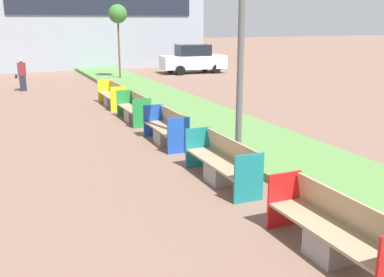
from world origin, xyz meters
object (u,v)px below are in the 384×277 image
at_px(bench_yellow_frame, 113,97).
at_px(sapling_tree_far, 118,15).
at_px(bench_blue_frame, 167,131).
at_px(parked_car_distant, 193,59).
at_px(bench_green_frame, 134,111).
at_px(bench_red_frame, 333,234).
at_px(bench_teal_frame, 222,165).
at_px(pedestrian_walking, 22,75).

height_order(bench_yellow_frame, sapling_tree_far, sapling_tree_far).
xyz_separation_m(bench_blue_frame, parked_car_distant, (7.78, 16.04, 0.55)).
distance_m(bench_green_frame, parked_car_distant, 15.07).
xyz_separation_m(bench_green_frame, sapling_tree_far, (2.31, 10.81, 3.30)).
height_order(bench_red_frame, bench_yellow_frame, same).
bearing_deg(parked_car_distant, bench_teal_frame, -106.44).
xyz_separation_m(bench_red_frame, bench_blue_frame, (-0.00, 6.83, -0.01)).
distance_m(bench_blue_frame, pedestrian_walking, 12.44).
relative_size(bench_teal_frame, bench_blue_frame, 1.15).
bearing_deg(bench_green_frame, pedestrian_walking, 108.98).
bearing_deg(bench_blue_frame, bench_yellow_frame, 89.98).
height_order(bench_red_frame, bench_blue_frame, same).
height_order(bench_blue_frame, pedestrian_walking, pedestrian_walking).
relative_size(sapling_tree_far, parked_car_distant, 0.98).
xyz_separation_m(bench_red_frame, bench_green_frame, (-0.00, 9.98, -0.01)).
xyz_separation_m(bench_red_frame, parked_car_distant, (7.78, 22.87, 0.54)).
bearing_deg(bench_teal_frame, bench_green_frame, 90.03).
bearing_deg(bench_red_frame, bench_blue_frame, 90.03).
bearing_deg(bench_green_frame, bench_yellow_frame, 89.96).
xyz_separation_m(sapling_tree_far, pedestrian_walking, (-5.37, -1.91, -2.87)).
bearing_deg(bench_teal_frame, bench_yellow_frame, 90.01).
bearing_deg(bench_yellow_frame, bench_blue_frame, -90.02).
relative_size(bench_teal_frame, pedestrian_walking, 1.49).
xyz_separation_m(bench_teal_frame, parked_car_distant, (7.78, 19.42, 0.54)).
xyz_separation_m(bench_blue_frame, bench_yellow_frame, (0.00, 6.27, 0.01)).
xyz_separation_m(bench_yellow_frame, pedestrian_walking, (-3.06, 5.78, 0.42)).
distance_m(bench_red_frame, bench_teal_frame, 3.45).
bearing_deg(bench_red_frame, bench_yellow_frame, 90.00).
relative_size(bench_red_frame, sapling_tree_far, 0.55).
distance_m(bench_yellow_frame, pedestrian_walking, 6.55).
bearing_deg(bench_green_frame, sapling_tree_far, 77.91).
height_order(bench_teal_frame, pedestrian_walking, pedestrian_walking).
height_order(bench_red_frame, pedestrian_walking, pedestrian_walking).
height_order(bench_red_frame, bench_teal_frame, same).
distance_m(bench_teal_frame, sapling_tree_far, 17.80).
bearing_deg(bench_teal_frame, bench_red_frame, -90.00).
bearing_deg(bench_teal_frame, sapling_tree_far, 82.41).
height_order(bench_teal_frame, sapling_tree_far, sapling_tree_far).
distance_m(bench_teal_frame, bench_green_frame, 6.53).
distance_m(bench_yellow_frame, sapling_tree_far, 8.68).
bearing_deg(pedestrian_walking, bench_teal_frame, -78.77).
height_order(sapling_tree_far, pedestrian_walking, sapling_tree_far).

